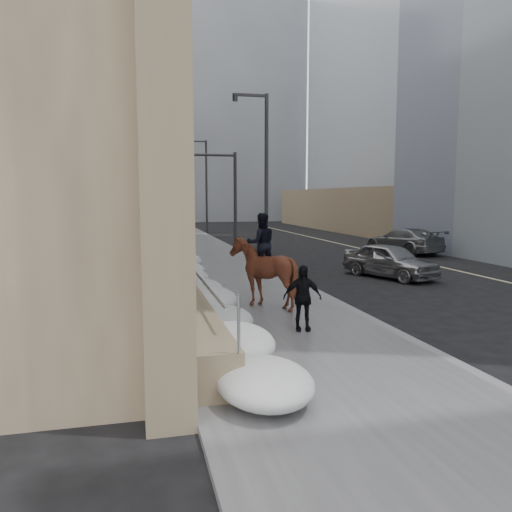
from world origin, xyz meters
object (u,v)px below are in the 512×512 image
Objects in this scene: mounted_horse_right at (262,268)px; car_silver at (390,260)px; mounted_horse_left at (185,261)px; pedestrian at (302,298)px; car_grey at (404,241)px.

mounted_horse_right reaches higher than car_silver.
mounted_horse_left is 1.89× the size of pedestrian.
mounted_horse_left is at bearing 178.18° from car_silver.
mounted_horse_left is 4.84m from pedestrian.
car_silver is at bearing -175.14° from mounted_horse_left.
car_grey reaches higher than car_silver.
mounted_horse_right is at bearing 104.28° from pedestrian.
car_grey is at bearing -132.12° from mounted_horse_right.
mounted_horse_left is at bearing 23.84° from car_grey.
mounted_horse_right reaches higher than pedestrian.
mounted_horse_right is 2.73m from pedestrian.
pedestrian is at bearing 97.09° from mounted_horse_right.
mounted_horse_left is at bearing 127.23° from pedestrian.
car_silver is at bearing -144.02° from mounted_horse_right.
car_grey is (13.54, 10.54, -0.58)m from mounted_horse_left.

